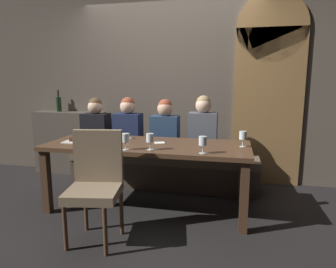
{
  "coord_description": "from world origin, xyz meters",
  "views": [
    {
      "loc": [
        0.9,
        -3.04,
        1.41
      ],
      "look_at": [
        0.21,
        0.09,
        0.84
      ],
      "focal_mm": 31.77,
      "sensor_mm": 36.0,
      "label": 1
    }
  ],
  "objects_px": {
    "diner_near_end": "(203,128)",
    "wine_glass_end_right": "(82,136)",
    "wine_glass_far_right": "(125,138)",
    "fork_on_table": "(85,142)",
    "chair_near_side": "(96,179)",
    "wine_glass_center_back": "(203,142)",
    "banquette_bench": "(162,170)",
    "diner_redhead": "(96,126)",
    "diner_bearded": "(128,127)",
    "dining_table": "(147,151)",
    "wine_glass_center_front": "(150,138)",
    "wine_bottle_dark_red": "(59,104)",
    "wine_glass_end_left": "(243,136)",
    "diner_far_end": "(165,129)",
    "espresso_cup": "(127,137)",
    "dessert_plate": "(73,141)"
  },
  "relations": [
    {
      "from": "dining_table",
      "to": "banquette_bench",
      "type": "bearing_deg",
      "value": 90.0
    },
    {
      "from": "chair_near_side",
      "to": "dining_table",
      "type": "bearing_deg",
      "value": 69.74
    },
    {
      "from": "wine_bottle_dark_red",
      "to": "wine_glass_far_right",
      "type": "distance_m",
      "value": 2.13
    },
    {
      "from": "wine_glass_far_right",
      "to": "fork_on_table",
      "type": "distance_m",
      "value": 0.63
    },
    {
      "from": "diner_redhead",
      "to": "wine_glass_end_right",
      "type": "relative_size",
      "value": 4.52
    },
    {
      "from": "dessert_plate",
      "to": "wine_glass_end_left",
      "type": "bearing_deg",
      "value": 4.74
    },
    {
      "from": "diner_bearded",
      "to": "dessert_plate",
      "type": "distance_m",
      "value": 0.87
    },
    {
      "from": "diner_bearded",
      "to": "banquette_bench",
      "type": "bearing_deg",
      "value": 0.84
    },
    {
      "from": "chair_near_side",
      "to": "wine_glass_end_left",
      "type": "bearing_deg",
      "value": 31.54
    },
    {
      "from": "dining_table",
      "to": "diner_redhead",
      "type": "bearing_deg",
      "value": 143.03
    },
    {
      "from": "wine_glass_center_front",
      "to": "fork_on_table",
      "type": "relative_size",
      "value": 0.96
    },
    {
      "from": "wine_glass_end_left",
      "to": "fork_on_table",
      "type": "xyz_separation_m",
      "value": [
        -1.71,
        -0.14,
        -0.11
      ]
    },
    {
      "from": "dining_table",
      "to": "wine_glass_end_right",
      "type": "height_order",
      "value": "wine_glass_end_right"
    },
    {
      "from": "wine_bottle_dark_red",
      "to": "wine_glass_far_right",
      "type": "xyz_separation_m",
      "value": [
        1.6,
        -1.39,
        -0.21
      ]
    },
    {
      "from": "diner_near_end",
      "to": "wine_glass_end_right",
      "type": "bearing_deg",
      "value": -138.91
    },
    {
      "from": "chair_near_side",
      "to": "diner_bearded",
      "type": "bearing_deg",
      "value": 98.29
    },
    {
      "from": "banquette_bench",
      "to": "fork_on_table",
      "type": "xyz_separation_m",
      "value": [
        -0.7,
        -0.78,
        0.51
      ]
    },
    {
      "from": "banquette_bench",
      "to": "dessert_plate",
      "type": "distance_m",
      "value": 1.27
    },
    {
      "from": "wine_glass_center_back",
      "to": "wine_glass_far_right",
      "type": "xyz_separation_m",
      "value": [
        -0.76,
        -0.01,
        0.0
      ]
    },
    {
      "from": "chair_near_side",
      "to": "wine_glass_center_front",
      "type": "relative_size",
      "value": 5.98
    },
    {
      "from": "wine_glass_center_front",
      "to": "wine_glass_far_right",
      "type": "bearing_deg",
      "value": -167.81
    },
    {
      "from": "diner_near_end",
      "to": "wine_glass_center_front",
      "type": "relative_size",
      "value": 4.79
    },
    {
      "from": "diner_far_end",
      "to": "fork_on_table",
      "type": "xyz_separation_m",
      "value": [
        -0.73,
        -0.79,
        -0.05
      ]
    },
    {
      "from": "wine_glass_end_right",
      "to": "wine_glass_center_front",
      "type": "relative_size",
      "value": 1.0
    },
    {
      "from": "wine_glass_far_right",
      "to": "fork_on_table",
      "type": "bearing_deg",
      "value": 156.71
    },
    {
      "from": "diner_far_end",
      "to": "diner_near_end",
      "type": "relative_size",
      "value": 0.94
    },
    {
      "from": "wine_glass_end_left",
      "to": "espresso_cup",
      "type": "height_order",
      "value": "wine_glass_end_left"
    },
    {
      "from": "wine_glass_far_right",
      "to": "banquette_bench",
      "type": "bearing_deg",
      "value": 82.96
    },
    {
      "from": "wine_glass_center_back",
      "to": "banquette_bench",
      "type": "bearing_deg",
      "value": 121.98
    },
    {
      "from": "diner_near_end",
      "to": "banquette_bench",
      "type": "bearing_deg",
      "value": -177.16
    },
    {
      "from": "banquette_bench",
      "to": "wine_glass_end_right",
      "type": "relative_size",
      "value": 15.24
    },
    {
      "from": "diner_near_end",
      "to": "dessert_plate",
      "type": "distance_m",
      "value": 1.59
    },
    {
      "from": "diner_near_end",
      "to": "wine_glass_end_right",
      "type": "distance_m",
      "value": 1.52
    },
    {
      "from": "diner_bearded",
      "to": "wine_glass_center_front",
      "type": "relative_size",
      "value": 4.6
    },
    {
      "from": "wine_bottle_dark_red",
      "to": "wine_glass_center_front",
      "type": "xyz_separation_m",
      "value": [
        1.84,
        -1.34,
        -0.21
      ]
    },
    {
      "from": "chair_near_side",
      "to": "diner_near_end",
      "type": "height_order",
      "value": "diner_near_end"
    },
    {
      "from": "wine_bottle_dark_red",
      "to": "wine_glass_end_right",
      "type": "distance_m",
      "value": 1.75
    },
    {
      "from": "chair_near_side",
      "to": "wine_glass_end_left",
      "type": "relative_size",
      "value": 5.98
    },
    {
      "from": "diner_redhead",
      "to": "dining_table",
      "type": "bearing_deg",
      "value": -36.97
    },
    {
      "from": "wine_glass_center_back",
      "to": "espresso_cup",
      "type": "bearing_deg",
      "value": 150.47
    },
    {
      "from": "wine_glass_far_right",
      "to": "dessert_plate",
      "type": "height_order",
      "value": "wine_glass_far_right"
    },
    {
      "from": "chair_near_side",
      "to": "wine_glass_center_back",
      "type": "height_order",
      "value": "chair_near_side"
    },
    {
      "from": "diner_bearded",
      "to": "diner_near_end",
      "type": "bearing_deg",
      "value": 1.9
    },
    {
      "from": "chair_near_side",
      "to": "wine_glass_center_back",
      "type": "bearing_deg",
      "value": 24.23
    },
    {
      "from": "banquette_bench",
      "to": "wine_glass_end_right",
      "type": "xyz_separation_m",
      "value": [
        -0.62,
        -0.97,
        0.62
      ]
    },
    {
      "from": "wine_glass_end_right",
      "to": "wine_glass_center_front",
      "type": "distance_m",
      "value": 0.73
    },
    {
      "from": "banquette_bench",
      "to": "diner_bearded",
      "type": "bearing_deg",
      "value": -179.16
    },
    {
      "from": "banquette_bench",
      "to": "diner_redhead",
      "type": "distance_m",
      "value": 1.11
    },
    {
      "from": "diner_redhead",
      "to": "wine_glass_center_back",
      "type": "bearing_deg",
      "value": -33.06
    },
    {
      "from": "diner_near_end",
      "to": "fork_on_table",
      "type": "bearing_deg",
      "value": -146.6
    }
  ]
}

